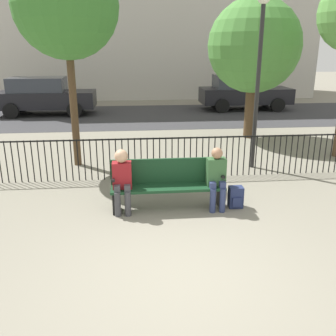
{
  "coord_description": "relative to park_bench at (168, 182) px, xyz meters",
  "views": [
    {
      "loc": [
        -0.61,
        -4.23,
        2.88
      ],
      "look_at": [
        0.0,
        2.13,
        0.8
      ],
      "focal_mm": 40.0,
      "sensor_mm": 36.0,
      "label": 1
    }
  ],
  "objects": [
    {
      "name": "ground_plane",
      "position": [
        0.0,
        -2.21,
        -0.5
      ],
      "size": [
        80.0,
        80.0,
        0.0
      ],
      "primitive_type": "plane",
      "color": "gray"
    },
    {
      "name": "park_bench",
      "position": [
        0.0,
        0.0,
        0.0
      ],
      "size": [
        2.08,
        0.45,
        0.92
      ],
      "color": "#14381E",
      "rests_on": "ground"
    },
    {
      "name": "seated_person_0",
      "position": [
        -0.83,
        -0.13,
        0.17
      ],
      "size": [
        0.34,
        0.39,
        1.17
      ],
      "color": "#3D3D42",
      "rests_on": "ground"
    },
    {
      "name": "seated_person_1",
      "position": [
        0.88,
        -0.13,
        0.15
      ],
      "size": [
        0.34,
        0.39,
        1.16
      ],
      "color": "navy",
      "rests_on": "ground"
    },
    {
      "name": "backpack",
      "position": [
        1.27,
        -0.12,
        -0.3
      ],
      "size": [
        0.26,
        0.24,
        0.4
      ],
      "color": "navy",
      "rests_on": "ground"
    },
    {
      "name": "fence_railing",
      "position": [
        -0.02,
        1.66,
        0.06
      ],
      "size": [
        9.01,
        0.03,
        0.95
      ],
      "color": "black",
      "rests_on": "ground"
    },
    {
      "name": "tree_0",
      "position": [
        3.22,
        5.44,
        2.39
      ],
      "size": [
        2.89,
        2.89,
        4.35
      ],
      "color": "#4C3823",
      "rests_on": "ground"
    },
    {
      "name": "tree_1",
      "position": [
        -2.03,
        2.88,
        3.24
      ],
      "size": [
        2.4,
        2.4,
        4.96
      ],
      "color": "#4C3823",
      "rests_on": "ground"
    },
    {
      "name": "lamp_post",
      "position": [
        2.34,
        2.25,
        2.13
      ],
      "size": [
        0.28,
        0.28,
        4.04
      ],
      "color": "black",
      "rests_on": "ground"
    },
    {
      "name": "street_surface",
      "position": [
        0.0,
        9.79,
        -0.5
      ],
      "size": [
        24.0,
        6.0,
        0.01
      ],
      "color": "#333335",
      "rests_on": "ground"
    },
    {
      "name": "parked_car_0",
      "position": [
        -4.43,
        10.53,
        0.34
      ],
      "size": [
        4.2,
        1.94,
        1.62
      ],
      "color": "black",
      "rests_on": "ground"
    },
    {
      "name": "parked_car_1",
      "position": [
        4.67,
        11.09,
        0.34
      ],
      "size": [
        4.2,
        1.94,
        1.62
      ],
      "color": "black",
      "rests_on": "ground"
    }
  ]
}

